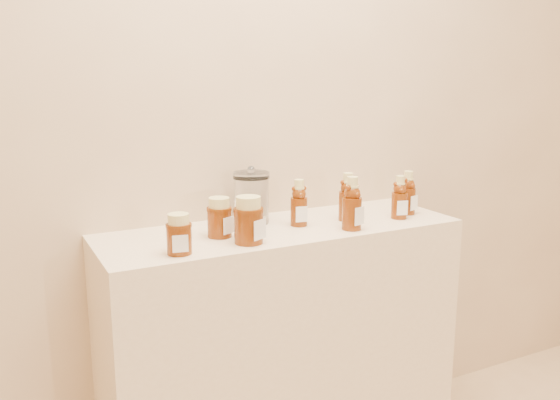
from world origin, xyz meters
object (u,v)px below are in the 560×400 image
bear_bottle_back_left (299,200)px  glass_canister (251,196)px  display_table (282,353)px  bear_bottle_front_left (352,200)px  honey_jar_left (179,234)px

bear_bottle_back_left → glass_canister: 0.16m
display_table → bear_bottle_front_left: size_ratio=6.12×
honey_jar_left → glass_canister: (0.32, 0.22, 0.04)m
bear_bottle_back_left → bear_bottle_front_left: bearing=-33.2°
display_table → bear_bottle_front_left: bear_bottle_front_left is taller
bear_bottle_back_left → glass_canister: bearing=151.8°
bear_bottle_back_left → honey_jar_left: bear_bottle_back_left is taller
display_table → glass_canister: size_ratio=6.35×
display_table → bear_bottle_back_left: 0.54m
display_table → honey_jar_left: honey_jar_left is taller
bear_bottle_front_left → glass_canister: (-0.25, 0.22, -0.00)m
honey_jar_left → bear_bottle_front_left: bearing=12.7°
display_table → bear_bottle_back_left: bearing=-3.6°
bear_bottle_front_left → honey_jar_left: (-0.58, 0.00, -0.04)m
bear_bottle_front_left → glass_canister: bearing=122.3°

